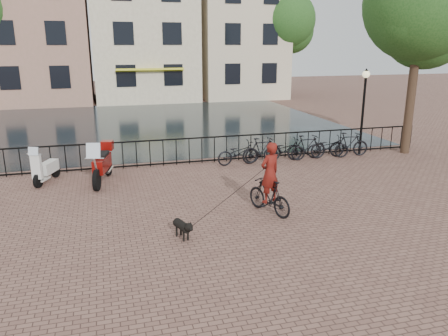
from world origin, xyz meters
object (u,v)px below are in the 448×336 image
object	(u,v)px
cyclist	(270,182)
motorcycle	(102,159)
dog	(182,228)
scooter	(46,162)
lamp_post	(364,97)

from	to	relation	value
cyclist	motorcycle	size ratio (longest dim) A/B	1.01
dog	scooter	distance (m)	6.61
cyclist	motorcycle	world-z (taller)	cyclist
lamp_post	scooter	xyz separation A→B (m)	(-12.24, -0.63, -1.68)
motorcycle	scooter	size ratio (longest dim) A/B	1.48
cyclist	scooter	size ratio (longest dim) A/B	1.50
lamp_post	cyclist	distance (m)	8.16
dog	cyclist	bearing A→B (deg)	1.53
lamp_post	scooter	world-z (taller)	lamp_post
dog	motorcycle	world-z (taller)	motorcycle
scooter	cyclist	bearing A→B (deg)	-14.79
dog	motorcycle	bearing A→B (deg)	90.37
cyclist	dog	bearing A→B (deg)	-0.86
motorcycle	scooter	xyz separation A→B (m)	(-1.80, 0.52, -0.10)
dog	scooter	world-z (taller)	scooter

